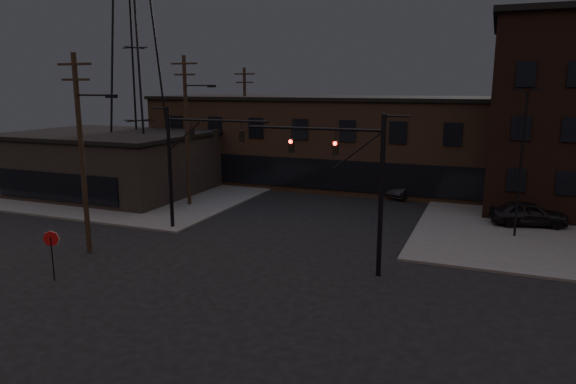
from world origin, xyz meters
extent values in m
plane|color=black|center=(0.00, 0.00, 0.00)|extent=(140.00, 140.00, 0.00)
cube|color=#474744|center=(-22.00, 22.00, 0.07)|extent=(30.00, 30.00, 0.15)
cube|color=#493526|center=(0.00, 28.00, 4.00)|extent=(40.00, 12.00, 8.00)
cube|color=black|center=(-20.00, 16.00, 2.50)|extent=(16.00, 12.00, 5.00)
cylinder|color=black|center=(6.50, 4.50, 4.00)|extent=(0.24, 0.24, 8.00)
cylinder|color=black|center=(3.00, 4.50, 7.20)|extent=(7.00, 0.14, 0.14)
cube|color=#FF140C|center=(4.17, 4.50, 6.30)|extent=(0.28, 0.22, 0.70)
cube|color=#FF140C|center=(1.83, 4.50, 6.30)|extent=(0.28, 0.22, 0.70)
cylinder|color=black|center=(-8.00, 8.00, 4.00)|extent=(0.24, 0.24, 8.00)
cylinder|color=black|center=(-4.50, 8.00, 7.20)|extent=(7.00, 0.14, 0.14)
cube|color=black|center=(-6.25, 8.00, 6.30)|extent=(0.28, 0.22, 0.70)
cube|color=black|center=(-4.50, 8.00, 6.30)|extent=(0.28, 0.22, 0.70)
cube|color=black|center=(-2.75, 8.00, 6.30)|extent=(0.28, 0.22, 0.70)
cylinder|color=black|center=(-8.00, -2.00, 1.10)|extent=(0.06, 0.06, 2.20)
cylinder|color=maroon|center=(-8.00, -1.98, 2.10)|extent=(0.72, 0.33, 0.76)
cylinder|color=black|center=(-9.50, 2.00, 5.50)|extent=(0.28, 0.28, 11.00)
cube|color=black|center=(-9.50, 2.00, 10.40)|extent=(2.20, 0.12, 0.12)
cube|color=black|center=(-9.50, 2.00, 9.60)|extent=(1.80, 0.12, 0.12)
cube|color=black|center=(-7.20, 2.00, 8.75)|extent=(0.60, 0.25, 0.18)
cylinder|color=black|center=(-10.50, 14.00, 5.75)|extent=(0.28, 0.28, 11.50)
cube|color=black|center=(-10.50, 14.00, 10.90)|extent=(2.20, 0.12, 0.12)
cube|color=black|center=(-10.50, 14.00, 10.10)|extent=(1.80, 0.12, 0.12)
cube|color=black|center=(-8.20, 14.00, 9.25)|extent=(0.60, 0.25, 0.18)
cylinder|color=black|center=(-11.50, 26.00, 5.50)|extent=(0.28, 0.28, 11.00)
cube|color=black|center=(-11.50, 26.00, 10.40)|extent=(2.20, 0.12, 0.12)
cube|color=black|center=(-11.50, 26.00, 9.60)|extent=(1.80, 0.12, 0.12)
cylinder|color=black|center=(13.00, 14.00, 4.50)|extent=(0.14, 0.14, 9.00)
cube|color=black|center=(12.50, 14.00, 9.05)|extent=(0.50, 0.28, 0.18)
cube|color=black|center=(13.50, 14.00, 9.05)|extent=(0.50, 0.28, 0.18)
imported|color=black|center=(13.89, 16.96, 0.97)|extent=(5.09, 2.86, 1.64)
imported|color=black|center=(5.01, 23.82, 0.80)|extent=(3.44, 5.10, 1.59)
camera|label=1|loc=(11.30, -19.65, 9.28)|focal=32.00mm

